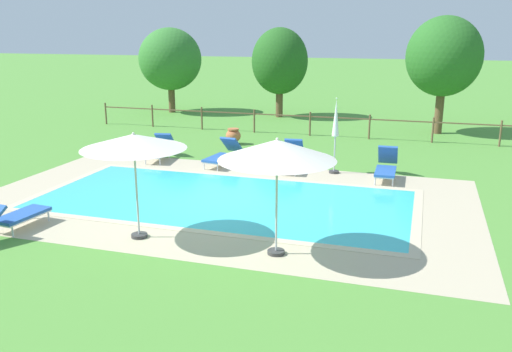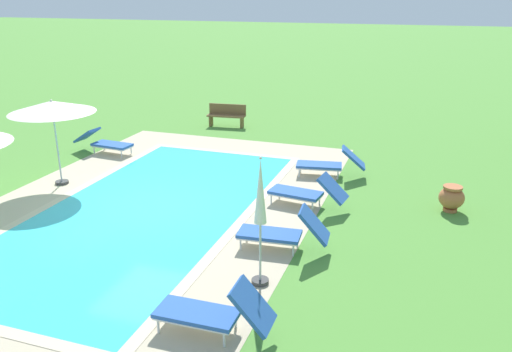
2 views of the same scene
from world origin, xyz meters
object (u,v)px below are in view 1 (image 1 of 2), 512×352
at_px(patio_umbrella_closed_row_west, 336,125).
at_px(terracotta_urn_near_fence, 233,136).
at_px(tree_west_mid, 280,61).
at_px(sun_lounger_north_end, 12,217).
at_px(patio_umbrella_open_by_bench, 134,142).
at_px(sun_lounger_north_far, 223,154).
at_px(sun_lounger_north_near_steps, 291,158).
at_px(patio_umbrella_open_foreground, 277,150).
at_px(tree_far_west, 170,59).
at_px(sun_lounger_north_mid, 160,149).
at_px(tree_centre, 444,57).
at_px(sun_lounger_south_near_corner, 386,167).

height_order(patio_umbrella_closed_row_west, terracotta_urn_near_fence, patio_umbrella_closed_row_west).
relative_size(terracotta_urn_near_fence, tree_west_mid, 0.14).
height_order(sun_lounger_north_end, patio_umbrella_open_by_bench, patio_umbrella_open_by_bench).
xyz_separation_m(sun_lounger_north_far, patio_umbrella_open_by_bench, (0.62, -6.83, 1.78)).
bearing_deg(patio_umbrella_open_by_bench, sun_lounger_north_near_steps, 75.54).
bearing_deg(sun_lounger_north_far, patio_umbrella_open_foreground, -61.00).
bearing_deg(tree_far_west, terracotta_urn_near_fence, -49.31).
bearing_deg(sun_lounger_north_mid, tree_west_mid, 82.21).
relative_size(sun_lounger_north_mid, patio_umbrella_open_by_bench, 0.86).
bearing_deg(sun_lounger_north_end, sun_lounger_north_far, 72.60).
bearing_deg(tree_centre, terracotta_urn_near_fence, -147.64).
relative_size(sun_lounger_south_near_corner, tree_far_west, 0.41).
bearing_deg(patio_umbrella_open_by_bench, tree_centre, 67.02).
bearing_deg(sun_lounger_south_near_corner, patio_umbrella_open_by_bench, -126.08).
distance_m(sun_lounger_north_near_steps, terracotta_urn_near_fence, 4.66).
xyz_separation_m(sun_lounger_north_far, sun_lounger_south_near_corner, (5.47, -0.16, 0.01)).
relative_size(sun_lounger_north_near_steps, tree_centre, 0.38).
distance_m(sun_lounger_south_near_corner, tree_centre, 9.25).
bearing_deg(patio_umbrella_closed_row_west, tree_west_mid, 113.67).
bearing_deg(patio_umbrella_closed_row_west, tree_centre, 68.67).
height_order(patio_umbrella_open_foreground, terracotta_urn_near_fence, patio_umbrella_open_foreground).
xyz_separation_m(sun_lounger_north_near_steps, patio_umbrella_open_foreground, (1.38, -6.88, 1.80)).
xyz_separation_m(patio_umbrella_open_by_bench, tree_centre, (6.48, 15.28, 1.20)).
xyz_separation_m(patio_umbrella_open_by_bench, patio_umbrella_closed_row_west, (3.21, 6.89, -0.60)).
bearing_deg(sun_lounger_north_end, patio_umbrella_closed_row_west, 50.53).
bearing_deg(patio_umbrella_closed_row_west, sun_lounger_north_end, -129.47).
distance_m(sun_lounger_south_near_corner, tree_west_mid, 13.07).
distance_m(sun_lounger_north_end, patio_umbrella_open_foreground, 6.38).
bearing_deg(patio_umbrella_closed_row_west, terracotta_urn_near_fence, 144.32).
relative_size(sun_lounger_north_end, sun_lounger_south_near_corner, 1.10).
relative_size(sun_lounger_north_near_steps, sun_lounger_north_mid, 0.95).
bearing_deg(tree_west_mid, patio_umbrella_open_by_bench, -84.98).
relative_size(sun_lounger_north_end, tree_centre, 0.41).
bearing_deg(patio_umbrella_closed_row_west, tree_far_west, 135.75).
xyz_separation_m(patio_umbrella_closed_row_west, tree_far_west, (-11.00, 10.72, 1.38)).
distance_m(patio_umbrella_open_foreground, patio_umbrella_open_by_bench, 3.16).
relative_size(sun_lounger_north_mid, tree_west_mid, 0.44).
bearing_deg(patio_umbrella_open_foreground, sun_lounger_south_near_corner, 75.67).
relative_size(patio_umbrella_closed_row_west, tree_west_mid, 0.53).
bearing_deg(sun_lounger_south_near_corner, tree_west_mid, 120.04).
distance_m(sun_lounger_north_near_steps, patio_umbrella_open_foreground, 7.25).
distance_m(patio_umbrella_closed_row_west, tree_west_mid, 11.95).
bearing_deg(tree_west_mid, patio_umbrella_closed_row_west, -66.33).
xyz_separation_m(terracotta_urn_near_fence, tree_west_mid, (-0.10, 7.53, 2.57)).
relative_size(patio_umbrella_open_foreground, tree_west_mid, 0.53).
relative_size(sun_lounger_north_near_steps, patio_umbrella_closed_row_west, 0.79).
xyz_separation_m(sun_lounger_north_end, patio_umbrella_closed_row_west, (6.14, 7.45, 1.20)).
xyz_separation_m(sun_lounger_north_far, tree_far_west, (-7.18, 10.78, 2.56)).
xyz_separation_m(sun_lounger_north_far, terracotta_urn_near_fence, (-0.85, 3.42, -0.03)).
distance_m(sun_lounger_north_mid, tree_centre, 13.02).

